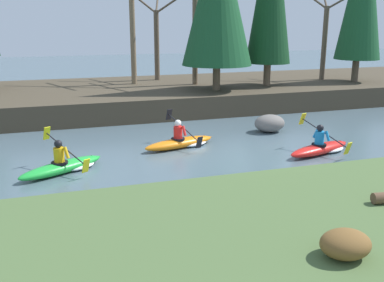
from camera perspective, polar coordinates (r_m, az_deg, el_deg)
ground_plane at (r=14.73m, az=3.98°, el=-1.91°), size 90.00×90.00×0.00m
riverbank_near at (r=9.58m, az=18.00°, el=-10.41°), size 44.00×5.68×0.61m
riverbank_far at (r=23.65m, az=-4.76°, el=5.84°), size 44.00×8.57×1.00m
bare_tree_upstream at (r=24.18m, az=-7.53°, el=14.02°), size 3.38×3.34×6.11m
bare_tree_mid_upstream at (r=25.70m, az=-4.50°, el=13.06°), size 2.82×2.79×5.05m
bare_tree_mid_downstream at (r=23.80m, az=0.42°, el=15.39°), size 3.97×3.92×7.23m
bare_tree_downstream at (r=26.84m, az=16.51°, el=12.89°), size 2.98×2.94×5.35m
shrub_clump_nearest at (r=7.79m, az=18.90°, el=-12.27°), size 0.85×0.71×0.46m
kayaker_lead at (r=15.55m, az=16.17°, el=-0.80°), size 2.76×2.02×1.20m
kayaker_middle at (r=15.64m, az=-1.27°, el=-0.10°), size 2.77×2.03×1.20m
kayaker_trailing at (r=13.64m, az=-15.83°, el=-3.01°), size 2.62×1.98×1.20m
boulder_midstream at (r=18.02m, az=9.82°, el=2.23°), size 1.23×0.97×0.70m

